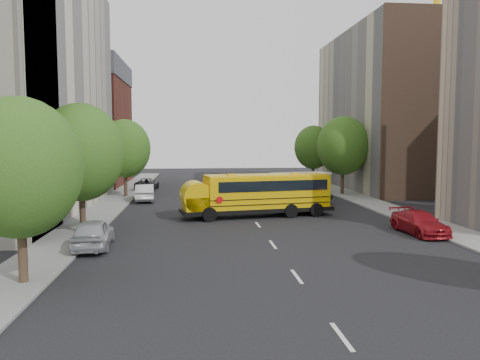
{
  "coord_description": "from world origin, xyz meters",
  "views": [
    {
      "loc": [
        -4.25,
        -32.82,
        5.75
      ],
      "look_at": [
        -0.82,
        2.0,
        2.69
      ],
      "focal_mm": 35.0,
      "sensor_mm": 36.0,
      "label": 1
    }
  ],
  "objects": [
    {
      "name": "sidewalk_right",
      "position": [
        11.5,
        5.0,
        0.06
      ],
      "size": [
        3.0,
        80.0,
        0.12
      ],
      "primitive_type": "cube",
      "color": "slate",
      "rests_on": "ground"
    },
    {
      "name": "lane_markings",
      "position": [
        0.0,
        10.0,
        0.01
      ],
      "size": [
        0.15,
        64.0,
        0.01
      ],
      "primitive_type": "cube",
      "color": "silver",
      "rests_on": "ground"
    },
    {
      "name": "safari_truck",
      "position": [
        4.81,
        7.99,
        1.45
      ],
      "size": [
        6.77,
        3.8,
        2.75
      ],
      "rotation": [
        0.0,
        0.0,
        0.25
      ],
      "color": "black",
      "rests_on": "ground"
    },
    {
      "name": "parked_car_3",
      "position": [
        9.36,
        -5.98,
        0.69
      ],
      "size": [
        2.23,
        4.86,
        1.38
      ],
      "primitive_type": "imported",
      "rotation": [
        0.0,
        0.0,
        0.06
      ],
      "color": "maroon",
      "rests_on": "ground"
    },
    {
      "name": "building_left_cream",
      "position": [
        -18.0,
        6.0,
        10.0
      ],
      "size": [
        10.0,
        26.0,
        20.0
      ],
      "primitive_type": "cube",
      "color": "beige",
      "rests_on": "ground"
    },
    {
      "name": "building_right_sidewall",
      "position": [
        18.0,
        9.0,
        9.0
      ],
      "size": [
        10.1,
        0.3,
        18.0
      ],
      "primitive_type": "cube",
      "color": "brown",
      "rests_on": "ground"
    },
    {
      "name": "ground",
      "position": [
        0.0,
        0.0,
        0.0
      ],
      "size": [
        120.0,
        120.0,
        0.0
      ],
      "primitive_type": "plane",
      "color": "black",
      "rests_on": "ground"
    },
    {
      "name": "street_tree_0",
      "position": [
        -11.0,
        -14.0,
        4.64
      ],
      "size": [
        4.8,
        4.8,
        7.41
      ],
      "color": "#38281C",
      "rests_on": "ground"
    },
    {
      "name": "building_left_redbrick",
      "position": [
        -18.0,
        28.0,
        6.5
      ],
      "size": [
        10.0,
        15.0,
        13.0
      ],
      "primitive_type": "cube",
      "color": "maroon",
      "rests_on": "ground"
    },
    {
      "name": "parked_car_2",
      "position": [
        -9.6,
        20.94,
        0.67
      ],
      "size": [
        2.57,
        4.96,
        1.34
      ],
      "primitive_type": "imported",
      "rotation": [
        0.0,
        0.0,
        3.07
      ],
      "color": "black",
      "rests_on": "ground"
    },
    {
      "name": "street_tree_4",
      "position": [
        11.0,
        14.0,
        5.08
      ],
      "size": [
        5.25,
        5.25,
        8.1
      ],
      "color": "#38281C",
      "rests_on": "ground"
    },
    {
      "name": "street_tree_1",
      "position": [
        -11.0,
        -4.0,
        4.95
      ],
      "size": [
        5.12,
        5.12,
        7.9
      ],
      "color": "#38281C",
      "rests_on": "ground"
    },
    {
      "name": "parked_car_5",
      "position": [
        9.6,
        22.76,
        0.76
      ],
      "size": [
        1.7,
        4.62,
        1.51
      ],
      "primitive_type": "imported",
      "rotation": [
        0.0,
        0.0,
        0.02
      ],
      "color": "gray",
      "rests_on": "ground"
    },
    {
      "name": "building_right_far",
      "position": [
        18.0,
        20.0,
        9.0
      ],
      "size": [
        10.0,
        22.0,
        18.0
      ],
      "primitive_type": "cube",
      "color": "#B0A889",
      "rests_on": "ground"
    },
    {
      "name": "school_bus",
      "position": [
        0.32,
        1.34,
        1.79
      ],
      "size": [
        11.65,
        4.53,
        3.21
      ],
      "rotation": [
        0.0,
        0.0,
        0.18
      ],
      "color": "black",
      "rests_on": "ground"
    },
    {
      "name": "sidewalk_left",
      "position": [
        -11.5,
        5.0,
        0.06
      ],
      "size": [
        3.0,
        80.0,
        0.12
      ],
      "primitive_type": "cube",
      "color": "slate",
      "rests_on": "ground"
    },
    {
      "name": "street_tree_5",
      "position": [
        11.0,
        26.0,
        4.7
      ],
      "size": [
        4.86,
        4.86,
        7.51
      ],
      "color": "#38281C",
      "rests_on": "ground"
    },
    {
      "name": "parked_car_0",
      "position": [
        -9.6,
        -7.83,
        0.79
      ],
      "size": [
        2.16,
        4.76,
        1.58
      ],
      "primitive_type": "imported",
      "rotation": [
        0.0,
        0.0,
        3.2
      ],
      "color": "#A9AAB0",
      "rests_on": "ground"
    },
    {
      "name": "street_tree_2",
      "position": [
        -11.0,
        14.0,
        4.83
      ],
      "size": [
        4.99,
        4.99,
        7.71
      ],
      "color": "#38281C",
      "rests_on": "ground"
    },
    {
      "name": "parked_car_4",
      "position": [
        9.6,
        17.24,
        0.64
      ],
      "size": [
        1.76,
        3.84,
        1.28
      ],
      "primitive_type": "imported",
      "rotation": [
        0.0,
        0.0,
        -0.07
      ],
      "color": "#314056",
      "rests_on": "ground"
    },
    {
      "name": "parked_car_1",
      "position": [
        -8.85,
        11.08,
        0.78
      ],
      "size": [
        2.03,
        4.86,
        1.56
      ],
      "primitive_type": "imported",
      "rotation": [
        0.0,
        0.0,
        3.22
      ],
      "color": "silver",
      "rests_on": "ground"
    }
  ]
}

